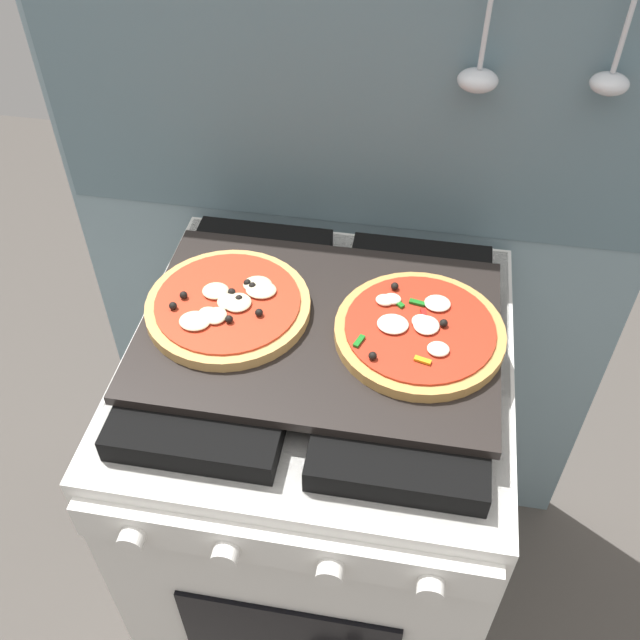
{
  "coord_description": "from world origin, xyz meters",
  "views": [
    {
      "loc": [
        0.13,
        -0.76,
        1.69
      ],
      "look_at": [
        0.0,
        0.0,
        0.93
      ],
      "focal_mm": 40.47,
      "sensor_mm": 36.0,
      "label": 1
    }
  ],
  "objects_px": {
    "stove": "(320,492)",
    "pizza_left": "(228,305)",
    "pizza_right": "(419,330)",
    "baking_tray": "(320,328)"
  },
  "relations": [
    {
      "from": "baking_tray",
      "to": "pizza_left",
      "type": "relative_size",
      "value": 2.13
    },
    {
      "from": "baking_tray",
      "to": "pizza_right",
      "type": "relative_size",
      "value": 2.13
    },
    {
      "from": "pizza_right",
      "to": "pizza_left",
      "type": "bearing_deg",
      "value": 179.32
    },
    {
      "from": "stove",
      "to": "baking_tray",
      "type": "xyz_separation_m",
      "value": [
        0.0,
        0.0,
        0.46
      ]
    },
    {
      "from": "baking_tray",
      "to": "pizza_right",
      "type": "height_order",
      "value": "pizza_right"
    },
    {
      "from": "stove",
      "to": "pizza_left",
      "type": "height_order",
      "value": "pizza_left"
    },
    {
      "from": "pizza_left",
      "to": "stove",
      "type": "bearing_deg",
      "value": -2.86
    },
    {
      "from": "stove",
      "to": "pizza_right",
      "type": "height_order",
      "value": "pizza_right"
    },
    {
      "from": "stove",
      "to": "pizza_left",
      "type": "distance_m",
      "value": 0.5
    },
    {
      "from": "stove",
      "to": "pizza_left",
      "type": "bearing_deg",
      "value": 177.14
    }
  ]
}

